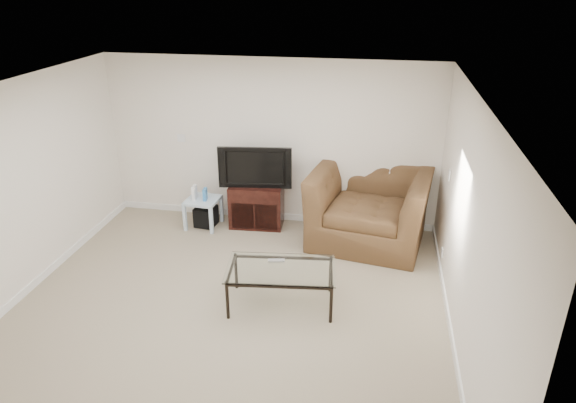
% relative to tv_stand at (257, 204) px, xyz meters
% --- Properties ---
extents(floor, '(5.00, 5.00, 0.00)m').
position_rel_tv_stand_xyz_m(floor, '(0.18, -2.28, -0.33)').
color(floor, tan).
rests_on(floor, ground).
extents(ceiling, '(5.00, 5.00, 0.00)m').
position_rel_tv_stand_xyz_m(ceiling, '(0.18, -2.28, 2.17)').
color(ceiling, white).
rests_on(ceiling, ground).
extents(wall_back, '(5.00, 0.02, 2.50)m').
position_rel_tv_stand_xyz_m(wall_back, '(0.18, 0.22, 0.92)').
color(wall_back, silver).
rests_on(wall_back, ground).
extents(wall_left, '(0.02, 5.00, 2.50)m').
position_rel_tv_stand_xyz_m(wall_left, '(-2.32, -2.28, 0.92)').
color(wall_left, silver).
rests_on(wall_left, ground).
extents(wall_right, '(0.02, 5.00, 2.50)m').
position_rel_tv_stand_xyz_m(wall_right, '(2.68, -2.28, 0.92)').
color(wall_right, silver).
rests_on(wall_right, ground).
extents(plate_back, '(0.12, 0.02, 0.12)m').
position_rel_tv_stand_xyz_m(plate_back, '(-1.22, 0.21, 0.92)').
color(plate_back, white).
rests_on(plate_back, wall_back).
extents(plate_right_switch, '(0.02, 0.09, 0.13)m').
position_rel_tv_stand_xyz_m(plate_right_switch, '(2.66, -0.68, 0.92)').
color(plate_right_switch, white).
rests_on(plate_right_switch, wall_right).
extents(plate_right_outlet, '(0.02, 0.08, 0.12)m').
position_rel_tv_stand_xyz_m(plate_right_outlet, '(2.66, -0.98, -0.03)').
color(plate_right_outlet, white).
rests_on(plate_right_outlet, wall_right).
extents(tv_stand, '(0.83, 0.60, 0.66)m').
position_rel_tv_stand_xyz_m(tv_stand, '(0.00, 0.00, 0.00)').
color(tv_stand, black).
rests_on(tv_stand, floor).
extents(dvd_player, '(0.44, 0.32, 0.06)m').
position_rel_tv_stand_xyz_m(dvd_player, '(0.00, -0.04, 0.22)').
color(dvd_player, black).
rests_on(dvd_player, tv_stand).
extents(television, '(1.02, 0.32, 0.62)m').
position_rel_tv_stand_xyz_m(television, '(0.00, -0.03, 0.64)').
color(television, black).
rests_on(television, tv_stand).
extents(side_table, '(0.50, 0.50, 0.45)m').
position_rel_tv_stand_xyz_m(side_table, '(-0.79, -0.23, -0.11)').
color(side_table, '#A8B9CE').
rests_on(side_table, floor).
extents(subwoofer, '(0.33, 0.33, 0.30)m').
position_rel_tv_stand_xyz_m(subwoofer, '(-0.76, -0.21, -0.17)').
color(subwoofer, black).
rests_on(subwoofer, floor).
extents(game_console, '(0.06, 0.15, 0.21)m').
position_rel_tv_stand_xyz_m(game_console, '(-0.90, -0.24, 0.22)').
color(game_console, white).
rests_on(game_console, side_table).
extents(game_case, '(0.06, 0.14, 0.18)m').
position_rel_tv_stand_xyz_m(game_case, '(-0.73, -0.25, 0.21)').
color(game_case, '#337FCC').
rests_on(game_case, side_table).
extents(recliner, '(1.76, 1.30, 1.41)m').
position_rel_tv_stand_xyz_m(recliner, '(1.70, -0.23, 0.37)').
color(recliner, '#4A391A').
rests_on(recliner, floor).
extents(coffee_table, '(1.31, 0.84, 0.48)m').
position_rel_tv_stand_xyz_m(coffee_table, '(0.77, -2.03, -0.09)').
color(coffee_table, black).
rests_on(coffee_table, floor).
extents(remote, '(0.20, 0.09, 0.02)m').
position_rel_tv_stand_xyz_m(remote, '(0.68, -1.88, 0.17)').
color(remote, '#B2B2B7').
rests_on(remote, coffee_table).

